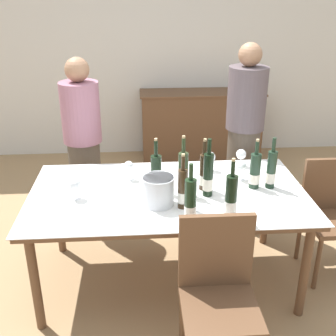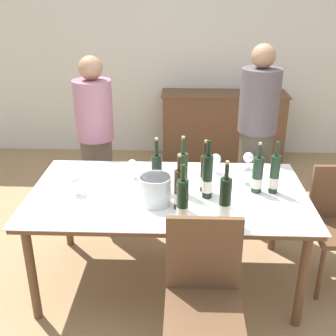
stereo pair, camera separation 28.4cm
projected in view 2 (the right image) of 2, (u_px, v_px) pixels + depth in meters
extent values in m
plane|color=#A37F56|center=(168.00, 278.00, 3.21)|extent=(12.00, 12.00, 0.00)
cube|color=silver|center=(177.00, 43.00, 5.15)|extent=(8.00, 0.10, 2.80)
cube|color=brown|center=(223.00, 127.00, 5.26)|extent=(1.48, 0.44, 0.83)
cube|color=brown|center=(224.00, 94.00, 5.09)|extent=(1.52, 0.46, 0.02)
cylinder|color=brown|center=(32.00, 274.00, 2.70)|extent=(0.06, 0.06, 0.70)
cylinder|color=brown|center=(302.00, 281.00, 2.64)|extent=(0.06, 0.06, 0.70)
cylinder|color=brown|center=(67.00, 208.00, 3.50)|extent=(0.06, 0.06, 0.70)
cylinder|color=brown|center=(275.00, 212.00, 3.44)|extent=(0.06, 0.06, 0.70)
cube|color=brown|center=(168.00, 195.00, 2.92)|extent=(1.88, 1.03, 0.04)
cube|color=white|center=(168.00, 192.00, 2.92)|extent=(1.91, 1.06, 0.01)
cylinder|color=silver|center=(156.00, 190.00, 2.72)|extent=(0.20, 0.20, 0.19)
cylinder|color=silver|center=(155.00, 177.00, 2.68)|extent=(0.21, 0.21, 0.01)
cylinder|color=#1E3323|center=(257.00, 175.00, 2.87)|extent=(0.07, 0.07, 0.25)
cylinder|color=silver|center=(257.00, 182.00, 2.89)|extent=(0.08, 0.08, 0.07)
cylinder|color=#1E3323|center=(260.00, 151.00, 2.80)|extent=(0.03, 0.03, 0.09)
cylinder|color=tan|center=(260.00, 144.00, 2.78)|extent=(0.02, 0.02, 0.02)
cylinder|color=#332314|center=(179.00, 190.00, 2.65)|extent=(0.06, 0.06, 0.26)
cylinder|color=white|center=(179.00, 198.00, 2.68)|extent=(0.06, 0.06, 0.07)
cylinder|color=#332314|center=(179.00, 164.00, 2.58)|extent=(0.03, 0.03, 0.09)
cylinder|color=tan|center=(179.00, 156.00, 2.56)|extent=(0.02, 0.02, 0.02)
cylinder|color=#332314|center=(205.00, 174.00, 2.88)|extent=(0.06, 0.06, 0.26)
cylinder|color=white|center=(204.00, 181.00, 2.90)|extent=(0.06, 0.06, 0.07)
cylinder|color=#332314|center=(206.00, 149.00, 2.81)|extent=(0.03, 0.03, 0.10)
cylinder|color=tan|center=(206.00, 141.00, 2.79)|extent=(0.02, 0.02, 0.02)
cylinder|color=#28381E|center=(183.00, 174.00, 2.83)|extent=(0.07, 0.07, 0.30)
cylinder|color=white|center=(183.00, 183.00, 2.85)|extent=(0.07, 0.07, 0.08)
cylinder|color=#28381E|center=(183.00, 146.00, 2.74)|extent=(0.03, 0.03, 0.11)
cylinder|color=tan|center=(183.00, 138.00, 2.72)|extent=(0.02, 0.02, 0.02)
cylinder|color=black|center=(225.00, 201.00, 2.50)|extent=(0.07, 0.07, 0.28)
cylinder|color=white|center=(225.00, 210.00, 2.52)|extent=(0.07, 0.07, 0.08)
cylinder|color=black|center=(227.00, 171.00, 2.42)|extent=(0.02, 0.02, 0.10)
cylinder|color=tan|center=(227.00, 162.00, 2.40)|extent=(0.02, 0.02, 0.02)
cylinder|color=black|center=(157.00, 173.00, 2.90)|extent=(0.08, 0.08, 0.26)
cylinder|color=white|center=(157.00, 180.00, 2.92)|extent=(0.08, 0.08, 0.07)
cylinder|color=black|center=(156.00, 148.00, 2.82)|extent=(0.03, 0.03, 0.11)
cylinder|color=tan|center=(156.00, 139.00, 2.80)|extent=(0.02, 0.02, 0.02)
cylinder|color=#1E3323|center=(274.00, 174.00, 2.86)|extent=(0.07, 0.07, 0.27)
cylinder|color=silver|center=(274.00, 182.00, 2.88)|extent=(0.07, 0.07, 0.08)
cylinder|color=#1E3323|center=(277.00, 149.00, 2.78)|extent=(0.03, 0.03, 0.10)
cylinder|color=black|center=(208.00, 177.00, 2.78)|extent=(0.07, 0.07, 0.30)
cylinder|color=silver|center=(207.00, 186.00, 2.81)|extent=(0.07, 0.07, 0.08)
cylinder|color=black|center=(209.00, 148.00, 2.70)|extent=(0.03, 0.03, 0.11)
cylinder|color=black|center=(183.00, 203.00, 2.46)|extent=(0.07, 0.07, 0.29)
cylinder|color=white|center=(182.00, 212.00, 2.49)|extent=(0.07, 0.07, 0.08)
cylinder|color=black|center=(183.00, 173.00, 2.39)|extent=(0.03, 0.03, 0.10)
cylinder|color=white|center=(247.00, 169.00, 3.27)|extent=(0.07, 0.07, 0.00)
cylinder|color=white|center=(248.00, 165.00, 3.26)|extent=(0.01, 0.01, 0.07)
sphere|color=white|center=(248.00, 157.00, 3.23)|extent=(0.08, 0.08, 0.08)
cylinder|color=white|center=(133.00, 177.00, 3.13)|extent=(0.07, 0.07, 0.00)
cylinder|color=white|center=(133.00, 172.00, 3.11)|extent=(0.01, 0.01, 0.08)
sphere|color=white|center=(132.00, 164.00, 3.09)|extent=(0.07, 0.07, 0.07)
cylinder|color=white|center=(77.00, 194.00, 2.88)|extent=(0.06, 0.06, 0.00)
cylinder|color=white|center=(76.00, 189.00, 2.87)|extent=(0.01, 0.01, 0.07)
sphere|color=white|center=(75.00, 180.00, 2.84)|extent=(0.09, 0.09, 0.09)
cylinder|color=white|center=(215.00, 172.00, 3.22)|extent=(0.06, 0.06, 0.00)
cylinder|color=white|center=(215.00, 167.00, 3.20)|extent=(0.01, 0.01, 0.08)
sphere|color=white|center=(216.00, 159.00, 3.17)|extent=(0.08, 0.08, 0.08)
cylinder|color=white|center=(244.00, 183.00, 3.04)|extent=(0.07, 0.07, 0.00)
cylinder|color=white|center=(244.00, 178.00, 3.03)|extent=(0.01, 0.01, 0.07)
sphere|color=white|center=(245.00, 169.00, 3.00)|extent=(0.08, 0.08, 0.08)
cylinder|color=brown|center=(170.00, 320.00, 2.52)|extent=(0.03, 0.03, 0.43)
cylinder|color=brown|center=(232.00, 322.00, 2.51)|extent=(0.03, 0.03, 0.43)
cube|color=brown|center=(204.00, 313.00, 2.25)|extent=(0.42, 0.42, 0.04)
cube|color=brown|center=(204.00, 253.00, 2.33)|extent=(0.42, 0.04, 0.46)
cylinder|color=brown|center=(320.00, 274.00, 2.92)|extent=(0.03, 0.03, 0.43)
cylinder|color=brown|center=(306.00, 244.00, 3.26)|extent=(0.03, 0.03, 0.43)
cylinder|color=#51473D|center=(99.00, 179.00, 3.89)|extent=(0.28, 0.28, 0.81)
cylinder|color=#9E667A|center=(93.00, 110.00, 3.63)|extent=(0.33, 0.33, 0.52)
sphere|color=#A37556|center=(90.00, 68.00, 3.48)|extent=(0.20, 0.20, 0.20)
cylinder|color=#51473D|center=(252.00, 180.00, 3.76)|extent=(0.28, 0.28, 0.92)
cylinder|color=#594C51|center=(260.00, 101.00, 3.47)|extent=(0.33, 0.33, 0.53)
sphere|color=#A37556|center=(264.00, 56.00, 3.32)|extent=(0.19, 0.19, 0.19)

